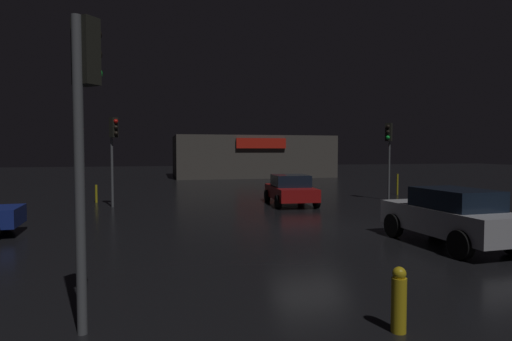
% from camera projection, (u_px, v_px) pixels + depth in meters
% --- Properties ---
extents(ground_plane, '(120.00, 120.00, 0.00)m').
position_uv_depth(ground_plane, '(310.00, 228.00, 14.39)').
color(ground_plane, black).
extents(store_building, '(15.66, 8.86, 4.14)m').
position_uv_depth(store_building, '(251.00, 156.00, 43.41)').
color(store_building, '#4C4742').
rests_on(store_building, ground).
extents(traffic_signal_main, '(0.42, 0.42, 4.12)m').
position_uv_depth(traffic_signal_main, '(389.00, 142.00, 22.16)').
color(traffic_signal_main, '#595B60').
rests_on(traffic_signal_main, ground).
extents(traffic_signal_opposite, '(0.41, 0.43, 4.56)m').
position_uv_depth(traffic_signal_opposite, '(84.00, 110.00, 5.99)').
color(traffic_signal_opposite, '#595B60').
rests_on(traffic_signal_opposite, ground).
extents(traffic_signal_cross_right, '(0.42, 0.42, 4.20)m').
position_uv_depth(traffic_signal_cross_right, '(113.00, 140.00, 19.47)').
color(traffic_signal_cross_right, '#595B60').
rests_on(traffic_signal_cross_right, ground).
extents(car_near, '(2.05, 4.23, 1.61)m').
position_uv_depth(car_near, '(450.00, 216.00, 11.65)').
color(car_near, '#B7B7BF').
rests_on(car_near, ground).
extents(car_far, '(2.28, 4.10, 1.47)m').
position_uv_depth(car_far, '(290.00, 189.00, 20.51)').
color(car_far, '#A51414').
rests_on(car_far, ground).
extents(fire_hydrant, '(0.22, 0.22, 0.97)m').
position_uv_depth(fire_hydrant, '(399.00, 300.00, 6.08)').
color(fire_hydrant, gold).
rests_on(fire_hydrant, ground).
extents(bollard_kerb_a, '(0.11, 0.11, 1.25)m').
position_uv_depth(bollard_kerb_a, '(397.00, 184.00, 25.18)').
color(bollard_kerb_a, gold).
rests_on(bollard_kerb_a, ground).
extents(bollard_kerb_b, '(0.12, 0.12, 0.91)m').
position_uv_depth(bollard_kerb_b, '(96.00, 194.00, 21.33)').
color(bollard_kerb_b, gold).
rests_on(bollard_kerb_b, ground).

